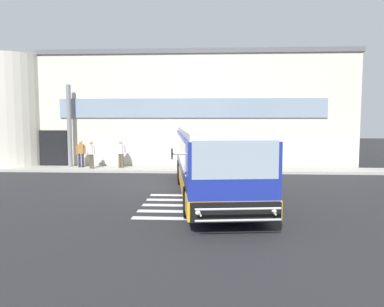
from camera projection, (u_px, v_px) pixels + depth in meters
ground_plane at (163, 185)px, 17.83m from camera, size 80.00×90.00×0.02m
bay_paint_stripes at (203, 206)px, 13.55m from camera, size 4.40×3.96×0.01m
terminal_building at (174, 111)px, 29.11m from camera, size 24.48×13.80×7.45m
boarding_curb at (174, 170)px, 22.60m from camera, size 26.68×2.00×0.15m
entry_support_column at (69, 126)px, 23.32m from camera, size 0.28×0.28×5.08m
bus_main_foreground at (211, 162)px, 15.61m from camera, size 3.91×11.87×2.70m
passenger_near_column at (81, 152)px, 23.10m from camera, size 0.59×0.25×1.68m
passenger_by_doorway at (91, 153)px, 22.54m from camera, size 0.48×0.41×1.68m
passenger_at_curb_edge at (121, 152)px, 22.93m from camera, size 0.55×0.47×1.68m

